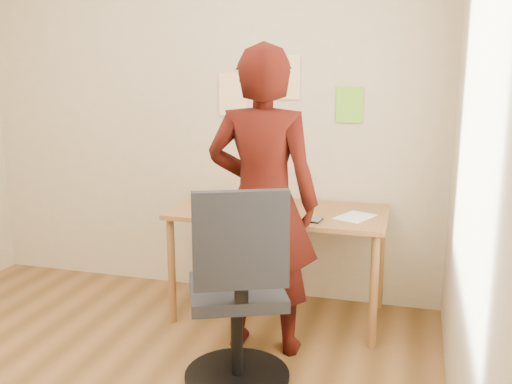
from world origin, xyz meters
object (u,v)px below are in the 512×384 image
(desk, at_px, (279,223))
(person, at_px, (263,202))
(laptop, at_px, (252,200))
(office_chair, at_px, (238,303))
(phone, at_px, (316,220))

(desk, height_order, person, person)
(desk, bearing_deg, person, -88.93)
(laptop, bearing_deg, desk, 6.31)
(laptop, relative_size, office_chair, 0.35)
(desk, distance_m, phone, 0.36)
(person, bearing_deg, phone, -138.77)
(desk, relative_size, phone, 11.20)
(phone, xyz_separation_m, office_chair, (-0.28, -0.72, -0.28))
(phone, bearing_deg, office_chair, -105.05)
(phone, height_order, office_chair, office_chair)
(laptop, distance_m, phone, 0.53)
(laptop, xyz_separation_m, phone, (0.48, -0.24, -0.05))
(phone, bearing_deg, person, -131.54)
(office_chair, relative_size, person, 0.61)
(laptop, bearing_deg, phone, -11.89)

